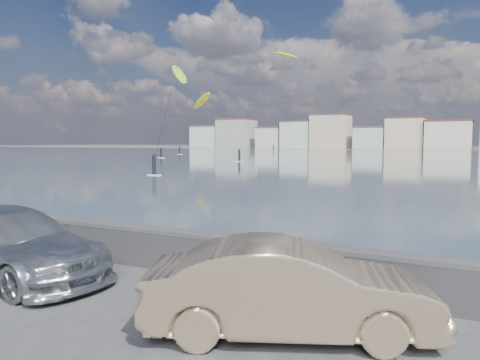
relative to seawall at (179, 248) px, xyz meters
name	(u,v)px	position (x,y,z in m)	size (l,w,h in m)	color
ground	(99,306)	(0.00, -2.70, -0.58)	(700.00, 700.00, 0.00)	#333335
bay_water	(447,158)	(0.00, 88.80, -0.58)	(500.00, 177.00, 0.00)	#475A68
far_shore_strip	(467,149)	(0.00, 197.30, -0.57)	(500.00, 60.00, 0.00)	#4C473D
seawall	(179,248)	(0.00, 0.00, 0.00)	(400.00, 0.36, 1.08)	#28282B
far_buildings	(470,134)	(1.31, 183.30, 5.44)	(240.79, 13.26, 14.60)	#B7C6BC
car_silver	(11,244)	(-3.19, -2.24, 0.23)	(2.26, 5.57, 1.62)	#B1B5B9
car_champagne	(290,289)	(3.81, -2.28, 0.20)	(1.65, 4.73, 1.56)	tan
kitesurfer_2	(179,75)	(-49.57, 70.81, 16.12)	(8.63, 12.14, 20.10)	#8CD826
kitesurfer_6	(285,56)	(-60.79, 154.91, 34.34)	(10.26, 14.19, 37.15)	yellow
kitesurfer_10	(202,102)	(-61.98, 98.82, 13.27)	(7.74, 16.70, 16.68)	yellow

